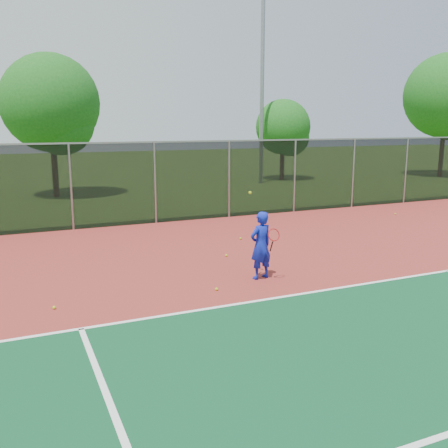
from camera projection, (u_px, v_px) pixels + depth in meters
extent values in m
cube|color=maroon|center=(416.00, 295.00, 10.93)|extent=(30.00, 20.00, 0.02)
cube|color=white|center=(447.00, 271.00, 12.61)|extent=(22.00, 0.10, 0.00)
cube|color=black|center=(229.00, 179.00, 19.60)|extent=(30.00, 0.04, 3.00)
cube|color=gray|center=(229.00, 141.00, 19.30)|extent=(30.00, 0.06, 0.06)
imported|color=#1220AB|center=(261.00, 245.00, 11.88)|extent=(0.67, 0.51, 1.64)
cylinder|color=black|center=(271.00, 246.00, 11.71)|extent=(0.03, 0.15, 0.27)
torus|color=#A51414|center=(274.00, 235.00, 11.56)|extent=(0.30, 0.13, 0.29)
sphere|color=#ADC717|center=(250.00, 193.00, 11.62)|extent=(0.07, 0.07, 0.07)
sphere|color=#ADC717|center=(241.00, 238.00, 16.03)|extent=(0.07, 0.07, 0.07)
sphere|color=#ADC717|center=(217.00, 289.00, 11.15)|extent=(0.07, 0.07, 0.07)
sphere|color=#ADC717|center=(54.00, 308.00, 10.04)|extent=(0.07, 0.07, 0.07)
sphere|color=#ADC717|center=(226.00, 255.00, 13.98)|extent=(0.07, 0.07, 0.07)
sphere|color=#ADC717|center=(395.00, 214.00, 20.34)|extent=(0.07, 0.07, 0.07)
cylinder|color=gray|center=(262.00, 81.00, 29.91)|extent=(0.24, 0.24, 12.33)
cylinder|color=#322112|center=(55.00, 170.00, 25.15)|extent=(0.30, 0.30, 2.70)
sphere|color=#165217|center=(50.00, 103.00, 24.49)|extent=(4.81, 4.81, 4.81)
sphere|color=#165217|center=(61.00, 122.00, 24.56)|extent=(3.31, 3.31, 3.31)
cylinder|color=#322112|center=(282.00, 165.00, 32.82)|extent=(0.30, 0.30, 2.00)
sphere|color=#165217|center=(283.00, 127.00, 32.34)|extent=(3.55, 3.55, 3.55)
sphere|color=#165217|center=(290.00, 137.00, 32.36)|extent=(2.44, 2.44, 2.44)
cylinder|color=#322112|center=(441.00, 153.00, 34.74)|extent=(0.30, 0.30, 3.20)
sphere|color=#165217|center=(446.00, 96.00, 33.96)|extent=(5.69, 5.69, 5.69)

